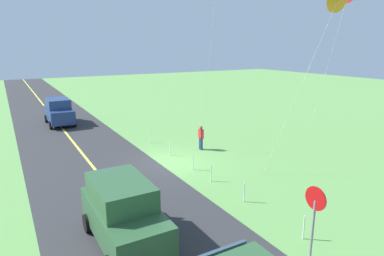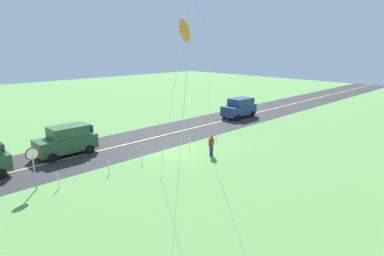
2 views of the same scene
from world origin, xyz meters
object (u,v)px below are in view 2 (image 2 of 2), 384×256
car_suv_foreground (67,140)px  kite_green_far (183,32)px  stop_sign (33,160)px  person_adult_near (211,145)px  car_parked_west_far (239,108)px

car_suv_foreground → kite_green_far: (-1.32, 11.73, 7.60)m
stop_sign → person_adult_near: stop_sign is taller
person_adult_near → kite_green_far: size_ratio=0.17×
car_suv_foreground → kite_green_far: size_ratio=0.47×
person_adult_near → kite_green_far: (6.42, 3.88, 7.89)m
car_suv_foreground → stop_sign: stop_sign is taller
car_suv_foreground → stop_sign: size_ratio=1.72×
car_parked_west_far → car_suv_foreground: bearing=-2.7°
kite_green_far → car_parked_west_far: bearing=-150.2°
car_parked_west_far → stop_sign: bearing=9.0°
car_parked_west_far → kite_green_far: kite_green_far is taller
car_suv_foreground → car_parked_west_far: bearing=177.3°
car_suv_foreground → person_adult_near: car_suv_foreground is taller
car_parked_west_far → stop_sign: (24.06, 3.79, 0.65)m
person_adult_near → stop_sign: bearing=168.7°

